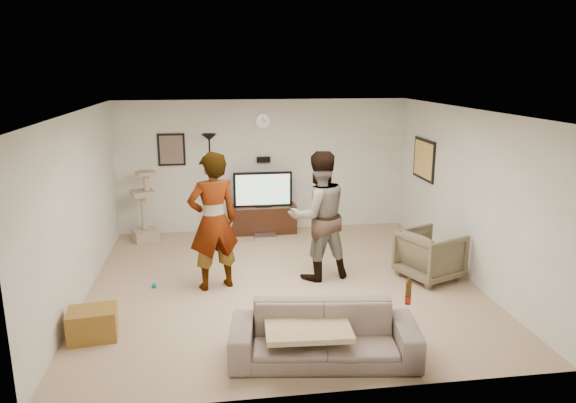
{
  "coord_description": "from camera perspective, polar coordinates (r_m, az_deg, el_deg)",
  "views": [
    {
      "loc": [
        -0.95,
        -7.18,
        3.06
      ],
      "look_at": [
        0.11,
        0.2,
        1.18
      ],
      "focal_mm": 33.05,
      "sensor_mm": 36.0,
      "label": 1
    }
  ],
  "objects": [
    {
      "name": "floor",
      "position": [
        7.87,
        -0.59,
        -8.81
      ],
      "size": [
        5.5,
        5.5,
        0.02
      ],
      "primitive_type": "cube",
      "color": "tan",
      "rests_on": "ground"
    },
    {
      "name": "ceiling",
      "position": [
        7.27,
        -0.64,
        9.82
      ],
      "size": [
        5.5,
        5.5,
        0.02
      ],
      "primitive_type": "cube",
      "color": "silver",
      "rests_on": "wall_back"
    },
    {
      "name": "wall_back",
      "position": [
        10.14,
        -2.68,
        3.86
      ],
      "size": [
        5.5,
        0.04,
        2.5
      ],
      "primitive_type": "cube",
      "color": "beige",
      "rests_on": "floor"
    },
    {
      "name": "wall_front",
      "position": [
        4.88,
        3.7,
        -7.62
      ],
      "size": [
        5.5,
        0.04,
        2.5
      ],
      "primitive_type": "cube",
      "color": "beige",
      "rests_on": "floor"
    },
    {
      "name": "wall_left",
      "position": [
        7.62,
        -21.58,
        -0.59
      ],
      "size": [
        0.04,
        5.5,
        2.5
      ],
      "primitive_type": "cube",
      "color": "beige",
      "rests_on": "floor"
    },
    {
      "name": "wall_right",
      "position": [
        8.28,
        18.6,
        0.78
      ],
      "size": [
        0.04,
        5.5,
        2.5
      ],
      "primitive_type": "cube",
      "color": "beige",
      "rests_on": "floor"
    },
    {
      "name": "wall_clock",
      "position": [
        9.99,
        -2.72,
        8.63
      ],
      "size": [
        0.26,
        0.04,
        0.26
      ],
      "primitive_type": "cylinder",
      "rotation": [
        1.57,
        0.0,
        0.0
      ],
      "color": "silver",
      "rests_on": "wall_back"
    },
    {
      "name": "wall_speaker",
      "position": [
        10.06,
        -2.65,
        4.53
      ],
      "size": [
        0.25,
        0.1,
        0.1
      ],
      "primitive_type": "cube",
      "color": "black",
      "rests_on": "wall_back"
    },
    {
      "name": "picture_back",
      "position": [
        10.05,
        -12.43,
        5.47
      ],
      "size": [
        0.42,
        0.03,
        0.52
      ],
      "primitive_type": "cube",
      "color": "brown",
      "rests_on": "wall_back"
    },
    {
      "name": "picture_right",
      "position": [
        9.65,
        14.4,
        4.41
      ],
      "size": [
        0.03,
        0.78,
        0.62
      ],
      "primitive_type": "cube",
      "color": "#DAAC52",
      "rests_on": "wall_right"
    },
    {
      "name": "tv_stand",
      "position": [
        10.12,
        -2.69,
        -1.91
      ],
      "size": [
        1.25,
        0.45,
        0.52
      ],
      "primitive_type": "cube",
      "color": "black",
      "rests_on": "floor"
    },
    {
      "name": "console_box",
      "position": [
        9.81,
        -2.45,
        -3.81
      ],
      "size": [
        0.4,
        0.3,
        0.07
      ],
      "primitive_type": "cube",
      "color": "silver",
      "rests_on": "floor"
    },
    {
      "name": "tv",
      "position": [
        9.98,
        -2.73,
        1.33
      ],
      "size": [
        1.1,
        0.08,
        0.65
      ],
      "primitive_type": "cube",
      "color": "black",
      "rests_on": "tv_stand"
    },
    {
      "name": "tv_screen",
      "position": [
        9.93,
        -2.71,
        1.27
      ],
      "size": [
        1.01,
        0.01,
        0.58
      ],
      "primitive_type": "cube",
      "color": "#1EDF70",
      "rests_on": "tv"
    },
    {
      "name": "floor_lamp",
      "position": [
        9.76,
        -8.3,
        1.59
      ],
      "size": [
        0.32,
        0.32,
        1.92
      ],
      "primitive_type": "cylinder",
      "color": "black",
      "rests_on": "floor"
    },
    {
      "name": "cat_tree",
      "position": [
        9.9,
        -15.28,
        -0.45
      ],
      "size": [
        0.54,
        0.54,
        1.3
      ],
      "primitive_type": "cube",
      "rotation": [
        0.0,
        0.0,
        0.36
      ],
      "color": "tan",
      "rests_on": "floor"
    },
    {
      "name": "person_left",
      "position": [
        7.46,
        -8.05,
        -2.13
      ],
      "size": [
        0.83,
        0.67,
        1.97
      ],
      "primitive_type": "imported",
      "rotation": [
        0.0,
        0.0,
        3.46
      ],
      "color": "#9C9C9C",
      "rests_on": "floor"
    },
    {
      "name": "person_right",
      "position": [
        7.78,
        3.3,
        -1.54
      ],
      "size": [
        1.07,
        0.92,
        1.92
      ],
      "primitive_type": "imported",
      "rotation": [
        0.0,
        0.0,
        3.37
      ],
      "color": "#325F94",
      "rests_on": "floor"
    },
    {
      "name": "sofa",
      "position": [
        5.86,
        3.89,
        -14.07
      ],
      "size": [
        2.09,
        1.04,
        0.58
      ],
      "primitive_type": "imported",
      "rotation": [
        0.0,
        0.0,
        -0.13
      ],
      "color": "#79665F",
      "rests_on": "floor"
    },
    {
      "name": "throw_blanket",
      "position": [
        5.78,
        2.11,
        -13.32
      ],
      "size": [
        0.94,
        0.75,
        0.06
      ],
      "primitive_type": "cube",
      "rotation": [
        0.0,
        0.0,
        -0.06
      ],
      "color": "#D5B685",
      "rests_on": "sofa"
    },
    {
      "name": "beer_bottle",
      "position": [
        5.92,
        12.82,
        -9.6
      ],
      "size": [
        0.06,
        0.06,
        0.25
      ],
      "primitive_type": "cylinder",
      "color": "#45240A",
      "rests_on": "sofa"
    },
    {
      "name": "armchair",
      "position": [
        8.18,
        15.05,
        -5.57
      ],
      "size": [
        1.04,
        1.03,
        0.73
      ],
      "primitive_type": "imported",
      "rotation": [
        0.0,
        0.0,
        1.97
      ],
      "color": "brown",
      "rests_on": "floor"
    },
    {
      "name": "side_table",
      "position": [
        6.7,
        -20.29,
        -12.25
      ],
      "size": [
        0.58,
        0.47,
        0.36
      ],
      "primitive_type": "cube",
      "rotation": [
        0.0,
        0.0,
        0.12
      ],
      "color": "brown",
      "rests_on": "floor"
    },
    {
      "name": "toy_ball",
      "position": [
        7.92,
        -14.2,
        -8.75
      ],
      "size": [
        0.07,
        0.07,
        0.07
      ],
      "primitive_type": "sphere",
      "color": "#0076A5",
      "rests_on": "floor"
    }
  ]
}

